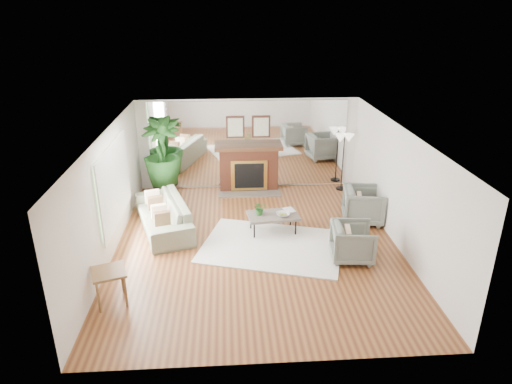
{
  "coord_description": "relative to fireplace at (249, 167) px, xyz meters",
  "views": [
    {
      "loc": [
        -0.59,
        -8.64,
        4.79
      ],
      "look_at": [
        0.02,
        0.6,
        1.0
      ],
      "focal_mm": 32.0,
      "sensor_mm": 36.0,
      "label": 1
    }
  ],
  "objects": [
    {
      "name": "mirror_panel",
      "position": [
        0.0,
        0.21,
        0.59
      ],
      "size": [
        5.4,
        0.04,
        2.4
      ],
      "primitive_type": "cube",
      "color": "silver",
      "rests_on": "wall_back"
    },
    {
      "name": "area_rug",
      "position": [
        0.32,
        -3.33,
        -0.64
      ],
      "size": [
        3.38,
        2.82,
        0.03
      ],
      "primitive_type": "cube",
      "rotation": [
        0.0,
        0.0,
        -0.29
      ],
      "color": "white",
      "rests_on": "ground"
    },
    {
      "name": "window_panel",
      "position": [
        -2.96,
        -2.86,
        0.69
      ],
      "size": [
        0.04,
        2.4,
        1.5
      ],
      "primitive_type": "cube",
      "color": "#B2E09E",
      "rests_on": "wall_left"
    },
    {
      "name": "wall_back",
      "position": [
        0.0,
        0.23,
        0.59
      ],
      "size": [
        6.0,
        0.02,
        2.5
      ],
      "primitive_type": "cube",
      "color": "silver",
      "rests_on": "ground"
    },
    {
      "name": "fireplace",
      "position": [
        0.0,
        0.0,
        0.0
      ],
      "size": [
        1.85,
        0.83,
        2.05
      ],
      "color": "brown",
      "rests_on": "ground"
    },
    {
      "name": "coffee_table",
      "position": [
        0.41,
        -2.68,
        -0.25
      ],
      "size": [
        1.19,
        0.77,
        0.45
      ],
      "rotation": [
        0.0,
        0.0,
        0.11
      ],
      "color": "#665A51",
      "rests_on": "ground"
    },
    {
      "name": "fruit_bowl",
      "position": [
        0.62,
        -2.76,
        -0.17
      ],
      "size": [
        0.3,
        0.3,
        0.07
      ],
      "primitive_type": "imported",
      "rotation": [
        0.0,
        0.0,
        0.04
      ],
      "color": "brown",
      "rests_on": "coffee_table"
    },
    {
      "name": "wall_right",
      "position": [
        2.99,
        -3.26,
        0.59
      ],
      "size": [
        0.02,
        7.0,
        2.5
      ],
      "primitive_type": "cube",
      "color": "silver",
      "rests_on": "ground"
    },
    {
      "name": "book",
      "position": [
        0.69,
        -2.52,
        -0.2
      ],
      "size": [
        0.29,
        0.35,
        0.02
      ],
      "primitive_type": "imported",
      "rotation": [
        0.0,
        0.0,
        0.29
      ],
      "color": "brown",
      "rests_on": "coffee_table"
    },
    {
      "name": "floor_lamp",
      "position": [
        2.59,
        -0.16,
        0.7
      ],
      "size": [
        0.52,
        0.29,
        1.59
      ],
      "color": "black",
      "rests_on": "ground"
    },
    {
      "name": "ground",
      "position": [
        0.0,
        -3.26,
        -0.66
      ],
      "size": [
        7.0,
        7.0,
        0.0
      ],
      "primitive_type": "plane",
      "color": "#5F2F18",
      "rests_on": "ground"
    },
    {
      "name": "tabletop_plant",
      "position": [
        0.11,
        -2.65,
        -0.05
      ],
      "size": [
        0.31,
        0.28,
        0.31
      ],
      "primitive_type": "imported",
      "rotation": [
        0.0,
        0.0,
        0.15
      ],
      "color": "#2A6525",
      "rests_on": "coffee_table"
    },
    {
      "name": "wall_left",
      "position": [
        -2.99,
        -3.26,
        0.59
      ],
      "size": [
        0.02,
        7.0,
        2.5
      ],
      "primitive_type": "cube",
      "color": "silver",
      "rests_on": "ground"
    },
    {
      "name": "sofa",
      "position": [
        -2.1,
        -2.29,
        -0.31
      ],
      "size": [
        1.63,
        2.6,
        0.71
      ],
      "primitive_type": "imported",
      "rotation": [
        0.0,
        0.0,
        -1.27
      ],
      "color": "gray",
      "rests_on": "ground"
    },
    {
      "name": "side_table",
      "position": [
        -2.65,
        -5.11,
        -0.13
      ],
      "size": [
        0.7,
        0.7,
        0.63
      ],
      "rotation": [
        0.0,
        0.0,
        0.33
      ],
      "color": "brown",
      "rests_on": "ground"
    },
    {
      "name": "armchair_front",
      "position": [
        1.89,
        -3.94,
        -0.28
      ],
      "size": [
        0.92,
        0.9,
        0.76
      ],
      "primitive_type": "imported",
      "rotation": [
        0.0,
        0.0,
        1.47
      ],
      "color": "slate",
      "rests_on": "ground"
    },
    {
      "name": "armchair_back",
      "position": [
        2.6,
        -2.23,
        -0.24
      ],
      "size": [
        1.07,
        1.05,
        0.85
      ],
      "primitive_type": "imported",
      "rotation": [
        0.0,
        0.0,
        1.39
      ],
      "color": "slate",
      "rests_on": "ground"
    },
    {
      "name": "potted_ficus",
      "position": [
        -2.33,
        -0.16,
        0.45
      ],
      "size": [
        1.0,
        1.0,
        2.09
      ],
      "color": "black",
      "rests_on": "ground"
    }
  ]
}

